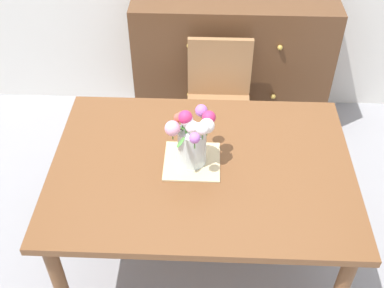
% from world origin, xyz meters
% --- Properties ---
extents(ground_plane, '(12.00, 12.00, 0.00)m').
position_xyz_m(ground_plane, '(0.00, 0.00, 0.00)').
color(ground_plane, '#939399').
extents(dining_table, '(1.50, 1.08, 0.76)m').
position_xyz_m(dining_table, '(0.00, 0.00, 0.67)').
color(dining_table, brown).
rests_on(dining_table, ground_plane).
extents(chair_far, '(0.42, 0.42, 0.90)m').
position_xyz_m(chair_far, '(0.09, 0.88, 0.52)').
color(chair_far, '#9E7047').
rests_on(chair_far, ground_plane).
extents(dresser, '(1.40, 0.47, 1.00)m').
position_xyz_m(dresser, '(0.19, 1.33, 0.50)').
color(dresser, brown).
rests_on(dresser, ground_plane).
extents(placemat, '(0.28, 0.28, 0.01)m').
position_xyz_m(placemat, '(-0.05, 0.02, 0.76)').
color(placemat, '#CCB789').
rests_on(placemat, dining_table).
extents(flower_vase, '(0.23, 0.28, 0.32)m').
position_xyz_m(flower_vase, '(-0.05, 0.01, 0.93)').
color(flower_vase, silver).
rests_on(flower_vase, placemat).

